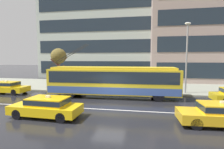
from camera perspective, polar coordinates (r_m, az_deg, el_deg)
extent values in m
plane|color=black|center=(14.17, -0.92, -9.99)|extent=(160.00, 160.00, 0.00)
cube|color=gray|center=(23.41, 3.58, -3.77)|extent=(80.00, 10.00, 0.14)
cube|color=silver|center=(13.04, -1.96, -11.33)|extent=(72.00, 0.14, 0.01)
cube|color=yellow|center=(16.76, 0.23, -2.16)|extent=(12.33, 2.78, 2.30)
cube|color=gold|center=(16.65, 0.23, 2.11)|extent=(11.59, 2.51, 0.20)
cube|color=#1E2833|center=(16.71, 0.23, -0.59)|extent=(11.84, 2.80, 1.06)
cube|color=#3E5BA0|center=(16.87, 0.23, -4.64)|extent=(12.21, 2.81, 0.64)
cube|color=#1E2833|center=(16.92, 21.08, -0.87)|extent=(0.17, 2.20, 1.15)
cube|color=black|center=(16.84, 20.65, 1.13)|extent=(0.20, 1.90, 0.28)
cylinder|color=black|center=(18.18, -13.77, 5.96)|extent=(4.07, 0.16, 2.22)
cylinder|color=black|center=(17.53, -14.65, 5.97)|extent=(4.07, 0.16, 2.22)
cylinder|color=black|center=(17.91, 14.16, -5.24)|extent=(1.05, 0.32, 1.04)
cylinder|color=black|center=(15.76, 14.90, -6.67)|extent=(1.05, 0.32, 1.04)
cylinder|color=black|center=(18.94, -11.13, -4.61)|extent=(1.05, 0.32, 1.04)
cylinder|color=black|center=(16.93, -13.68, -5.82)|extent=(1.05, 0.32, 1.04)
cylinder|color=black|center=(18.23, 31.15, -6.32)|extent=(0.63, 0.22, 0.62)
cube|color=yellow|center=(12.11, -20.75, -10.48)|extent=(4.51, 1.97, 0.55)
cube|color=yellow|center=(11.89, -20.11, -8.19)|extent=(2.46, 1.64, 0.48)
cube|color=#1E2833|center=(11.89, -20.11, -8.08)|extent=(2.50, 1.66, 0.31)
cube|color=silver|center=(11.83, -20.16, -6.73)|extent=(0.29, 0.17, 0.12)
cylinder|color=black|center=(12.41, -28.60, -11.35)|extent=(0.63, 0.22, 0.62)
cylinder|color=black|center=(13.62, -24.12, -9.73)|extent=(0.63, 0.22, 0.62)
cylinder|color=black|center=(10.78, -16.38, -13.40)|extent=(0.63, 0.22, 0.62)
cylinder|color=black|center=(12.15, -12.68, -11.19)|extent=(0.63, 0.22, 0.62)
cube|color=yellow|center=(21.83, -30.85, -3.99)|extent=(4.34, 1.85, 0.55)
cube|color=yellow|center=(21.87, -31.25, -2.63)|extent=(2.35, 1.56, 0.48)
cube|color=#1E2833|center=(21.87, -31.25, -2.57)|extent=(2.40, 1.58, 0.31)
cube|color=silver|center=(21.84, -31.29, -1.82)|extent=(0.28, 0.17, 0.12)
cylinder|color=black|center=(21.53, -26.62, -4.45)|extent=(0.62, 0.21, 0.62)
cylinder|color=black|center=(20.35, -29.33, -5.10)|extent=(0.62, 0.21, 0.62)
cylinder|color=black|center=(23.38, -32.13, -3.98)|extent=(0.62, 0.21, 0.62)
cube|color=yellow|center=(11.57, 31.53, -11.66)|extent=(4.42, 1.95, 0.55)
cube|color=yellow|center=(11.51, 32.45, -9.14)|extent=(2.41, 1.61, 0.48)
cube|color=#1E2833|center=(11.50, 32.46, -9.02)|extent=(2.46, 1.63, 0.31)
cube|color=silver|center=(11.44, 32.53, -7.63)|extent=(0.29, 0.17, 0.12)
cylinder|color=black|center=(10.43, 25.84, -14.37)|extent=(0.63, 0.23, 0.62)
cylinder|color=black|center=(11.83, 23.43, -11.94)|extent=(0.63, 0.23, 0.62)
cylinder|color=brown|center=(20.47, 15.23, -3.88)|extent=(0.14, 0.14, 0.82)
cylinder|color=brown|center=(20.33, 15.01, -3.93)|extent=(0.14, 0.14, 0.82)
cylinder|color=#35352E|center=(20.30, 15.17, -1.90)|extent=(0.50, 0.50, 0.62)
sphere|color=#CFB191|center=(20.26, 15.20, -0.74)|extent=(0.20, 0.20, 0.20)
cone|color=#354DA5|center=(20.13, 15.05, 0.03)|extent=(1.12, 1.12, 0.25)
cylinder|color=#333333|center=(20.18, 15.01, -1.39)|extent=(0.02, 0.02, 0.76)
cylinder|color=#4A4942|center=(21.14, -8.66, -3.43)|extent=(0.14, 0.14, 0.85)
cylinder|color=#4A4942|center=(21.25, -8.97, -3.39)|extent=(0.14, 0.14, 0.85)
cylinder|color=maroon|center=(21.10, -8.84, -1.41)|extent=(0.48, 0.48, 0.63)
sphere|color=tan|center=(21.06, -8.86, -0.24)|extent=(0.24, 0.24, 0.24)
cylinder|color=#464252|center=(20.28, -9.15, -3.82)|extent=(0.14, 0.14, 0.84)
cylinder|color=#464252|center=(20.14, -9.37, -3.89)|extent=(0.14, 0.14, 0.84)
cylinder|color=#414748|center=(20.11, -9.29, -1.83)|extent=(0.42, 0.42, 0.60)
sphere|color=tan|center=(20.06, -9.31, -0.68)|extent=(0.21, 0.21, 0.21)
cone|color=gold|center=(20.14, -9.15, 0.16)|extent=(1.06, 1.06, 0.29)
cylinder|color=#333333|center=(20.19, -9.13, -1.31)|extent=(0.02, 0.02, 0.75)
cylinder|color=gray|center=(19.49, 23.16, 4.54)|extent=(0.16, 0.16, 6.99)
ellipsoid|color=silver|center=(19.81, 23.54, 15.04)|extent=(0.60, 0.32, 0.24)
cylinder|color=brown|center=(22.36, -16.88, 0.02)|extent=(0.30, 0.30, 3.29)
cylinder|color=brown|center=(21.83, -18.13, 3.64)|extent=(0.52, 1.33, 0.99)
cylinder|color=brown|center=(21.86, -16.84, 1.72)|extent=(0.63, 0.92, 1.07)
cylinder|color=brown|center=(22.03, -15.73, 4.20)|extent=(1.18, 0.14, 1.05)
cylinder|color=brown|center=(22.07, -17.62, 3.50)|extent=(0.41, 0.76, 0.90)
cylinder|color=brown|center=(22.74, -16.16, 1.96)|extent=(0.30, 1.14, 0.81)
sphere|color=brown|center=(22.28, -17.03, 5.78)|extent=(1.88, 1.88, 1.88)
cube|color=#ADB7AC|center=(38.56, -3.22, 16.83)|extent=(23.19, 11.45, 23.01)
cube|color=#1E2833|center=(32.23, -5.50, 2.31)|extent=(21.80, 0.06, 2.30)
cube|color=#1E2833|center=(32.27, -5.56, 9.13)|extent=(21.80, 0.06, 2.30)
cube|color=#1E2833|center=(32.76, -5.62, 15.83)|extent=(21.80, 0.06, 2.30)
cube|color=#1E2833|center=(33.68, -5.68, 22.26)|extent=(21.80, 0.06, 2.30)
cube|color=#A48D83|center=(36.36, 32.48, 13.23)|extent=(24.26, 14.11, 18.61)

